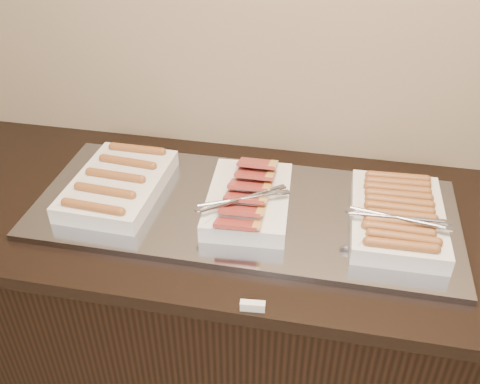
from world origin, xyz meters
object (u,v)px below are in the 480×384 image
dish_right (397,216)px  dish_center (248,199)px  warming_tray (244,209)px  dish_left (118,184)px  counter (251,318)px

dish_right → dish_center: bearing=179.2°
warming_tray → dish_left: bearing=-180.0°
dish_left → dish_center: 0.39m
dish_left → dish_center: bearing=1.1°
warming_tray → dish_center: bearing=-20.8°
dish_center → warming_tray: bearing=155.4°
dish_right → dish_left: bearing=178.8°
warming_tray → dish_center: 0.04m
dish_center → dish_right: 0.41m
counter → warming_tray: 0.46m
dish_center → dish_right: (0.41, 0.00, 0.00)m
warming_tray → dish_left: dish_left is taller
counter → dish_right: (0.40, -0.00, 0.50)m
warming_tray → dish_right: bearing=-0.5°
counter → warming_tray: size_ratio=1.72×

